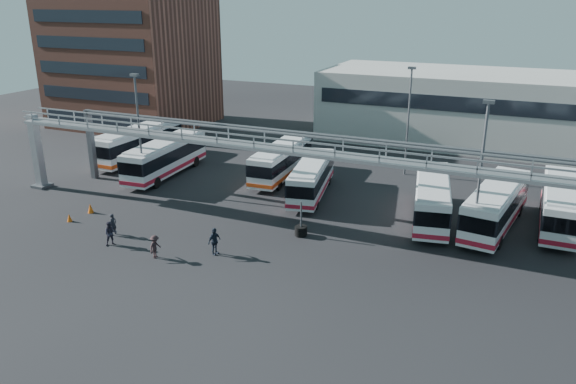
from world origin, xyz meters
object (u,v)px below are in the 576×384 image
at_px(light_pole_left, 139,127).
at_px(bus_4, 312,177).
at_px(cone_left, 69,218).
at_px(light_pole_mid, 481,169).
at_px(bus_8, 561,204).
at_px(pedestrian_d, 214,241).
at_px(cone_right, 90,208).
at_px(bus_0, 139,142).
at_px(light_pole_back, 409,116).
at_px(bus_3, 281,160).
at_px(bus_6, 432,197).
at_px(pedestrian_c, 155,247).
at_px(bus_1, 165,156).
at_px(pedestrian_a, 113,224).
at_px(bus_7, 496,205).
at_px(pedestrian_b, 111,234).
at_px(tire_stack, 301,230).

relative_size(light_pole_left, bus_4, 0.99).
bearing_deg(cone_left, light_pole_mid, 14.14).
xyz_separation_m(bus_4, bus_8, (19.34, 1.06, 0.15)).
distance_m(pedestrian_d, cone_right, 13.19).
relative_size(light_pole_left, bus_0, 0.88).
distance_m(light_pole_back, bus_3, 12.56).
relative_size(bus_6, pedestrian_c, 6.93).
distance_m(bus_1, pedestrian_a, 14.19).
distance_m(bus_4, pedestrian_d, 13.52).
relative_size(bus_7, pedestrian_a, 7.02).
xyz_separation_m(bus_0, bus_7, (35.41, -4.10, -0.07)).
bearing_deg(bus_6, bus_8, 4.81).
bearing_deg(bus_4, pedestrian_b, -131.45).
xyz_separation_m(light_pole_left, pedestrian_d, (12.42, -8.68, -4.79)).
height_order(bus_0, bus_4, bus_0).
relative_size(pedestrian_a, cone_right, 2.13).
bearing_deg(tire_stack, light_pole_left, 168.01).
xyz_separation_m(bus_4, pedestrian_c, (-4.88, -15.44, -0.89)).
bearing_deg(light_pole_mid, cone_right, -169.74).
height_order(bus_6, tire_stack, bus_6).
bearing_deg(cone_left, light_pole_left, 85.09).
xyz_separation_m(bus_4, pedestrian_a, (-9.91, -13.58, -0.88)).
bearing_deg(pedestrian_d, bus_4, 6.51).
bearing_deg(pedestrian_c, bus_0, 39.13).
distance_m(pedestrian_a, cone_left, 4.88).
relative_size(bus_6, pedestrian_d, 5.87).
xyz_separation_m(bus_6, pedestrian_c, (-15.27, -14.07, -1.01)).
height_order(light_pole_back, pedestrian_a, light_pole_back).
distance_m(light_pole_mid, tire_stack, 12.92).
distance_m(bus_1, pedestrian_d, 18.63).
height_order(bus_4, bus_8, bus_8).
bearing_deg(cone_left, cone_right, 84.69).
bearing_deg(pedestrian_b, pedestrian_d, -32.82).
bearing_deg(pedestrian_b, bus_4, 13.83).
distance_m(bus_0, bus_3, 15.98).
relative_size(bus_1, cone_left, 18.40).
distance_m(light_pole_left, pedestrian_b, 12.53).
height_order(light_pole_mid, pedestrian_b, light_pole_mid).
relative_size(bus_8, cone_right, 14.43).
bearing_deg(bus_3, pedestrian_c, -94.42).
height_order(bus_8, cone_left, bus_8).
height_order(bus_1, bus_3, bus_1).
relative_size(bus_7, pedestrian_b, 6.49).
distance_m(light_pole_left, pedestrian_d, 15.89).
height_order(light_pole_left, cone_right, light_pole_left).
distance_m(light_pole_left, bus_0, 10.64).
height_order(light_pole_back, cone_right, light_pole_back).
relative_size(bus_3, pedestrian_d, 5.65).
bearing_deg(bus_1, cone_left, -93.34).
bearing_deg(pedestrian_c, light_pole_back, -24.86).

